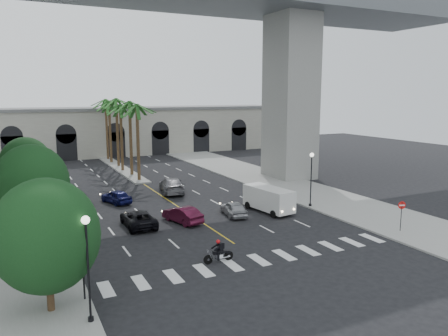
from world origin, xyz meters
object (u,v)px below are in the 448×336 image
at_px(lamp_post_left_far, 49,181).
at_px(cargo_van, 269,198).
at_px(lamp_post_left_near, 88,260).
at_px(traffic_signal_far, 72,235).
at_px(pedestrian_a, 53,242).
at_px(car_b, 182,215).
at_px(traffic_signal_near, 82,256).
at_px(car_a, 234,208).
at_px(car_d, 172,185).
at_px(lamp_post_right, 311,175).
at_px(car_e, 116,196).
at_px(motorcycle_rider, 219,252).
at_px(car_c, 138,219).
at_px(do_not_enter_sign, 402,210).

distance_m(lamp_post_left_far, cargo_van, 19.94).
distance_m(lamp_post_left_near, traffic_signal_far, 6.54).
height_order(lamp_post_left_far, pedestrian_a, lamp_post_left_far).
height_order(lamp_post_left_near, car_b, lamp_post_left_near).
relative_size(traffic_signal_near, car_a, 0.93).
relative_size(traffic_signal_far, car_d, 0.63).
bearing_deg(cargo_van, traffic_signal_near, -156.63).
height_order(lamp_post_right, pedestrian_a, lamp_post_right).
bearing_deg(car_e, car_d, 179.12).
height_order(lamp_post_right, cargo_van, lamp_post_right).
bearing_deg(lamp_post_right, cargo_van, 174.55).
height_order(traffic_signal_near, car_a, traffic_signal_near).
bearing_deg(car_d, traffic_signal_near, 72.12).
distance_m(car_e, cargo_van, 15.39).
xyz_separation_m(motorcycle_rider, cargo_van, (9.45, 9.09, 0.58)).
relative_size(car_b, car_d, 0.73).
bearing_deg(car_a, car_c, 4.49).
relative_size(lamp_post_right, motorcycle_rider, 2.50).
height_order(car_d, pedestrian_a, pedestrian_a).
xyz_separation_m(car_b, car_d, (3.00, 11.25, 0.14)).
bearing_deg(do_not_enter_sign, lamp_post_right, 118.57).
bearing_deg(traffic_signal_far, traffic_signal_near, -90.00).
xyz_separation_m(lamp_post_left_near, traffic_signal_near, (0.10, 2.50, -0.71)).
distance_m(lamp_post_left_near, traffic_signal_near, 2.60).
bearing_deg(car_e, lamp_post_left_far, 0.05).
bearing_deg(traffic_signal_far, lamp_post_left_near, -90.88).
relative_size(traffic_signal_near, do_not_enter_sign, 1.43).
bearing_deg(car_c, do_not_enter_sign, 150.25).
bearing_deg(car_c, traffic_signal_far, 52.76).
distance_m(lamp_post_right, motorcycle_rider, 16.59).
bearing_deg(lamp_post_right, do_not_enter_sign, -80.41).
distance_m(car_d, cargo_van, 12.81).
height_order(traffic_signal_near, pedestrian_a, traffic_signal_near).
bearing_deg(car_b, pedestrian_a, 2.06).
relative_size(traffic_signal_near, car_e, 0.91).
bearing_deg(traffic_signal_near, car_a, 37.35).
xyz_separation_m(car_e, pedestrian_a, (-7.04, -12.55, 0.25)).
bearing_deg(car_b, car_a, 164.47).
bearing_deg(cargo_van, lamp_post_left_far, 150.00).
xyz_separation_m(traffic_signal_far, cargo_van, (18.24, 6.93, -1.24)).
bearing_deg(lamp_post_left_far, car_b, -36.18).
height_order(car_a, car_b, car_b).
distance_m(lamp_post_left_near, do_not_enter_sign, 24.69).
xyz_separation_m(lamp_post_left_near, lamp_post_right, (22.80, 13.00, 0.00)).
relative_size(lamp_post_left_near, car_a, 1.36).
xyz_separation_m(car_c, car_e, (0.12, 8.74, -0.00)).
height_order(car_e, cargo_van, cargo_van).
bearing_deg(motorcycle_rider, traffic_signal_far, 164.22).
xyz_separation_m(traffic_signal_far, pedestrian_a, (-0.81, 3.97, -1.58)).
bearing_deg(cargo_van, traffic_signal_far, -166.76).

